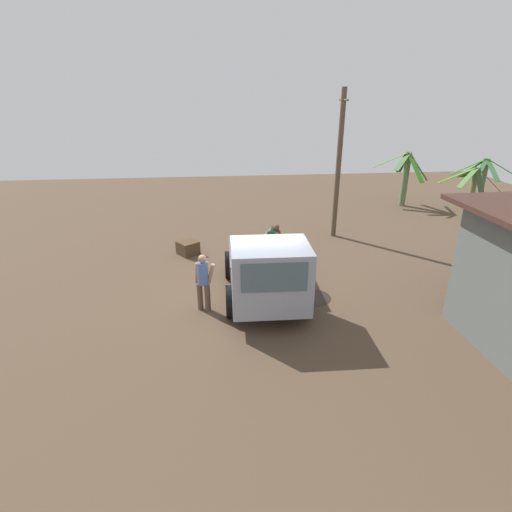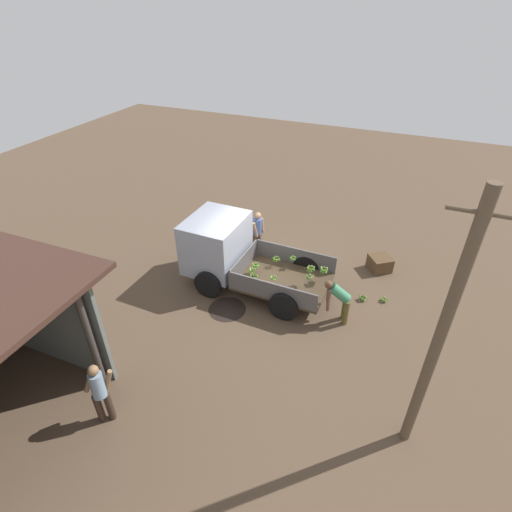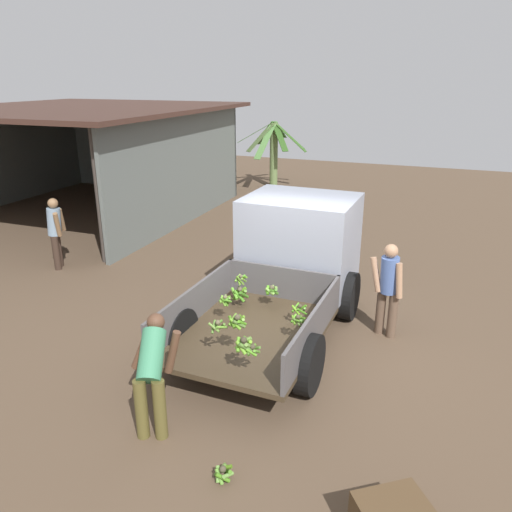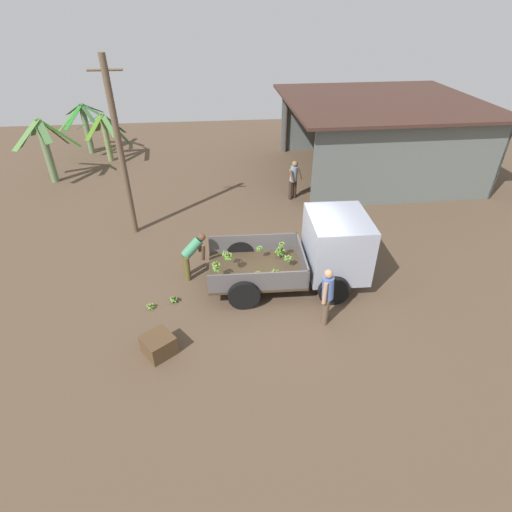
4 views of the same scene
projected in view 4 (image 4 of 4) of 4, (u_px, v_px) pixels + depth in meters
The scene contains 14 objects.
ground at pixel (293, 287), 11.54m from camera, with size 36.00×36.00×0.00m, color brown.
mud_patch_0 at pixel (290, 256), 12.92m from camera, with size 1.10×1.10×0.01m, color black.
cargo_truck at pixel (323, 249), 11.21m from camera, with size 4.47×2.35×2.08m.
warehouse_shed at pixel (391, 119), 17.65m from camera, with size 8.49×7.86×3.26m.
utility_pole at pixel (120, 151), 12.62m from camera, with size 0.99×0.20×5.73m.
banana_palm_0 at pixel (86, 126), 20.33m from camera, with size 2.67×2.65×2.48m.
banana_palm_1 at pixel (46, 149), 17.11m from camera, with size 2.48×2.68×2.76m.
banana_palm_2 at pixel (106, 136), 19.43m from camera, with size 2.47×2.83×2.30m.
person_foreground_visitor at pixel (327, 294), 9.87m from camera, with size 0.41×0.61×1.62m.
person_worker_loading at pixel (192, 253), 11.56m from camera, with size 0.76×0.74×1.38m.
person_bystander_near_shed at pixel (294, 178), 15.96m from camera, with size 0.64×0.52×1.61m.
banana_bunch_on_ground_0 at pixel (151, 306), 10.73m from camera, with size 0.23×0.23×0.16m.
banana_bunch_on_ground_1 at pixel (174, 299), 10.95m from camera, with size 0.22×0.23×0.19m.
wooden_crate_0 at pixel (159, 345), 9.34m from camera, with size 0.65×0.65×0.49m, color #4E3923.
Camera 4 is at (-1.99, -8.94, 7.16)m, focal length 28.00 mm.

